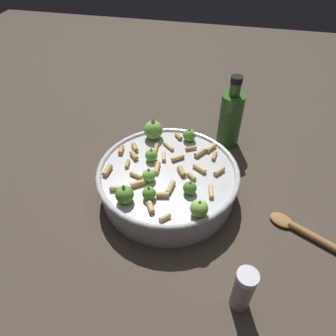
% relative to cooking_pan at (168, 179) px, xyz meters
% --- Properties ---
extents(ground_plane, '(2.40, 2.40, 0.00)m').
position_rel_cooking_pan_xyz_m(ground_plane, '(-0.00, -0.00, -0.04)').
color(ground_plane, '#42382D').
extents(cooking_pan, '(0.32, 0.32, 0.13)m').
position_rel_cooking_pan_xyz_m(cooking_pan, '(0.00, 0.00, 0.00)').
color(cooking_pan, '#B7B7BC').
rests_on(cooking_pan, ground).
extents(pepper_shaker, '(0.04, 0.04, 0.10)m').
position_rel_cooking_pan_xyz_m(pepper_shaker, '(-0.23, -0.18, 0.01)').
color(pepper_shaker, gray).
rests_on(pepper_shaker, ground).
extents(olive_oil_bottle, '(0.06, 0.06, 0.20)m').
position_rel_cooking_pan_xyz_m(olive_oil_bottle, '(0.22, -0.12, 0.04)').
color(olive_oil_bottle, '#336023').
rests_on(olive_oil_bottle, ground).
extents(wooden_spoon, '(0.14, 0.23, 0.02)m').
position_rel_cooking_pan_xyz_m(wooden_spoon, '(-0.07, -0.33, -0.04)').
color(wooden_spoon, olive).
rests_on(wooden_spoon, ground).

